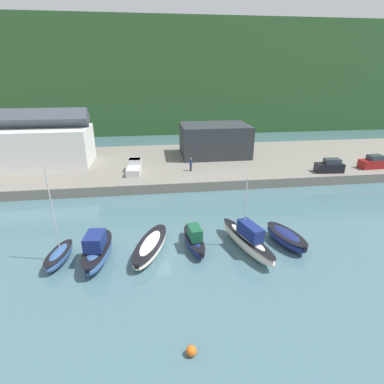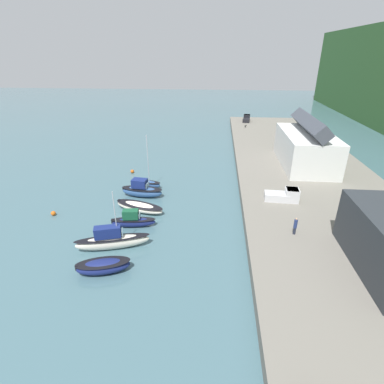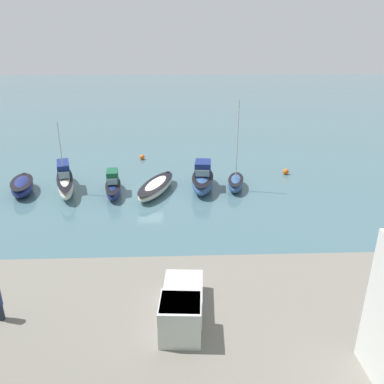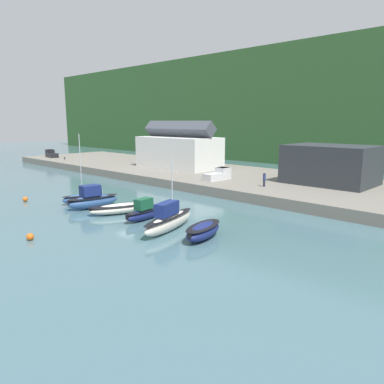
% 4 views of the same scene
% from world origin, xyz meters
% --- Properties ---
extents(ground_plane, '(320.00, 320.00, 0.00)m').
position_xyz_m(ground_plane, '(0.00, 0.00, 0.00)').
color(ground_plane, '#476B75').
extents(hillside_backdrop, '(240.00, 78.74, 28.99)m').
position_xyz_m(hillside_backdrop, '(0.00, 95.66, 14.50)').
color(hillside_backdrop, '#335B2D').
rests_on(hillside_backdrop, ground_plane).
extents(quay_promenade, '(130.31, 24.28, 1.43)m').
position_xyz_m(quay_promenade, '(0.00, 26.21, 0.71)').
color(quay_promenade, gray).
rests_on(quay_promenade, ground_plane).
extents(harbor_clubhouse, '(17.33, 8.50, 9.34)m').
position_xyz_m(harbor_clubhouse, '(-18.97, 26.68, 4.92)').
color(harbor_clubhouse, white).
rests_on(harbor_clubhouse, quay_promenade).
extents(yacht_club_building, '(12.32, 8.97, 5.76)m').
position_xyz_m(yacht_club_building, '(11.58, 28.61, 4.31)').
color(yacht_club_building, '#2D3338').
rests_on(yacht_club_building, quay_promenade).
extents(moored_boat_0, '(2.42, 4.82, 9.12)m').
position_xyz_m(moored_boat_0, '(-8.81, -1.30, 0.72)').
color(moored_boat_0, '#33568E').
rests_on(moored_boat_0, ground_plane).
extents(moored_boat_1, '(2.89, 6.82, 2.91)m').
position_xyz_m(moored_boat_1, '(-5.39, -1.45, 1.08)').
color(moored_boat_1, '#33568E').
rests_on(moored_boat_1, ground_plane).
extents(moored_boat_2, '(4.60, 7.94, 1.16)m').
position_xyz_m(moored_boat_2, '(-0.62, -0.65, 0.62)').
color(moored_boat_2, white).
rests_on(moored_boat_2, ground_plane).
extents(moored_boat_3, '(2.21, 5.96, 2.41)m').
position_xyz_m(moored_boat_3, '(3.66, -0.43, 0.87)').
color(moored_boat_3, navy).
rests_on(moored_boat_3, ground_plane).
extents(moored_boat_4, '(3.93, 8.69, 7.27)m').
position_xyz_m(moored_boat_4, '(8.69, -1.51, 1.10)').
color(moored_boat_4, white).
rests_on(moored_boat_4, ground_plane).
extents(moored_boat_5, '(3.54, 5.93, 1.43)m').
position_xyz_m(moored_boat_5, '(12.87, -1.07, 0.76)').
color(moored_boat_5, navy).
rests_on(moored_boat_5, ground_plane).
extents(parked_car_0, '(4.34, 2.16, 2.16)m').
position_xyz_m(parked_car_0, '(27.51, 16.16, 2.35)').
color(parked_car_0, black).
rests_on(parked_car_0, quay_promenade).
extents(parked_car_1, '(4.29, 2.03, 2.16)m').
position_xyz_m(parked_car_1, '(35.68, 17.19, 2.35)').
color(parked_car_1, maroon).
rests_on(parked_car_1, quay_promenade).
extents(pickup_truck_1, '(2.27, 4.85, 1.90)m').
position_xyz_m(pickup_truck_1, '(-2.93, 20.11, 2.25)').
color(pickup_truck_1, silver).
rests_on(pickup_truck_1, quay_promenade).
extents(person_on_quay, '(0.40, 0.40, 2.14)m').
position_xyz_m(person_on_quay, '(5.94, 19.63, 2.53)').
color(person_on_quay, '#232838').
rests_on(person_on_quay, quay_promenade).
extents(mooring_buoy_0, '(0.66, 0.66, 0.66)m').
position_xyz_m(mooring_buoy_0, '(1.80, -12.40, 0.33)').
color(mooring_buoy_0, orange).
rests_on(mooring_buoy_0, ground_plane).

